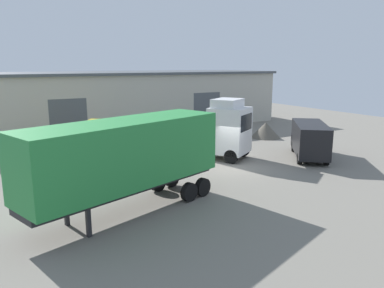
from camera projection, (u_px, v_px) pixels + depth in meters
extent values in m
plane|color=slate|center=(231.00, 167.00, 24.18)|extent=(60.00, 60.00, 0.00)
cube|color=#B7B2A3|center=(126.00, 100.00, 39.60)|extent=(32.01, 9.87, 5.45)
cube|color=#474C51|center=(125.00, 73.00, 39.00)|extent=(32.51, 10.37, 0.25)
cube|color=#4C5156|center=(69.00, 120.00, 32.18)|extent=(3.20, 0.08, 3.60)
cube|color=#4C5156|center=(207.00, 110.00, 39.12)|extent=(3.20, 0.08, 3.60)
cube|color=silver|center=(230.00, 130.00, 25.75)|extent=(3.39, 3.35, 3.12)
cube|color=silver|center=(228.00, 103.00, 25.45)|extent=(2.67, 2.53, 0.60)
cube|color=black|center=(246.00, 122.00, 25.08)|extent=(1.83, 1.17, 1.12)
cube|color=#232326|center=(191.00, 146.00, 27.45)|extent=(3.63, 4.18, 0.24)
cylinder|color=#B2B2B7|center=(204.00, 147.00, 28.07)|extent=(1.05, 1.23, 0.56)
cylinder|color=black|center=(243.00, 150.00, 26.75)|extent=(0.75, 0.96, 0.94)
cylinder|color=black|center=(231.00, 157.00, 24.85)|extent=(0.75, 0.96, 0.94)
cylinder|color=black|center=(193.00, 144.00, 28.63)|extent=(0.75, 0.96, 0.94)
cylinder|color=black|center=(178.00, 150.00, 26.73)|extent=(0.75, 0.96, 0.94)
cylinder|color=black|center=(182.00, 143.00, 29.04)|extent=(0.75, 0.96, 0.94)
cylinder|color=black|center=(168.00, 149.00, 27.14)|extent=(0.75, 0.96, 0.94)
cube|color=#28843D|center=(125.00, 153.00, 16.13)|extent=(9.69, 5.25, 2.79)
cube|color=#232326|center=(127.00, 186.00, 16.45)|extent=(9.46, 4.54, 0.24)
cube|color=#232326|center=(89.00, 223.00, 14.26)|extent=(0.20, 0.20, 1.11)
cube|color=#232326|center=(67.00, 212.00, 15.31)|extent=(0.20, 0.20, 1.11)
cylinder|color=black|center=(189.00, 192.00, 18.00)|extent=(0.97, 0.57, 0.92)
cylinder|color=black|center=(158.00, 183.00, 19.43)|extent=(0.97, 0.57, 0.92)
cylinder|color=black|center=(203.00, 187.00, 18.72)|extent=(0.97, 0.57, 0.92)
cylinder|color=black|center=(171.00, 178.00, 20.16)|extent=(0.97, 0.57, 0.92)
cube|color=yellow|center=(94.00, 142.00, 24.28)|extent=(4.48, 5.26, 2.34)
cube|color=yellow|center=(83.00, 161.00, 22.34)|extent=(2.16, 1.87, 0.90)
cube|color=black|center=(84.00, 140.00, 22.48)|extent=(1.43, 1.02, 0.84)
cylinder|color=black|center=(100.00, 167.00, 22.81)|extent=(0.65, 0.76, 0.72)
cylinder|color=black|center=(73.00, 166.00, 22.93)|extent=(0.65, 0.76, 0.72)
cylinder|color=black|center=(115.00, 154.00, 26.13)|extent=(0.65, 0.76, 0.72)
cylinder|color=black|center=(91.00, 153.00, 26.25)|extent=(0.65, 0.76, 0.72)
cube|color=black|center=(310.00, 138.00, 26.17)|extent=(4.93, 5.39, 2.08)
cube|color=black|center=(305.00, 140.00, 28.53)|extent=(2.12, 1.96, 0.90)
cube|color=black|center=(307.00, 128.00, 27.94)|extent=(1.35, 1.13, 0.75)
cylinder|color=black|center=(294.00, 147.00, 28.32)|extent=(0.69, 0.75, 0.72)
cylinder|color=black|center=(317.00, 147.00, 28.06)|extent=(0.69, 0.75, 0.72)
cylinder|color=black|center=(300.00, 159.00, 24.72)|extent=(0.69, 0.75, 0.72)
cylinder|color=black|center=(326.00, 160.00, 24.46)|extent=(0.69, 0.75, 0.72)
cone|color=#565147|center=(266.00, 130.00, 33.55)|extent=(2.65, 2.65, 1.39)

